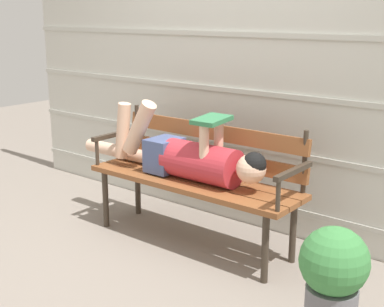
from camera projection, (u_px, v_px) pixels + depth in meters
ground_plane at (174, 252)px, 3.62m from camera, size 12.00×12.00×0.00m
house_siding at (241, 63)px, 3.88m from camera, size 4.58×0.08×2.45m
park_bench at (198, 171)px, 3.69m from camera, size 1.58×0.46×0.88m
reclining_person at (186, 156)px, 3.64m from camera, size 1.69×0.26×0.52m
potted_plant at (333, 281)px, 2.51m from camera, size 0.33×0.33×0.62m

